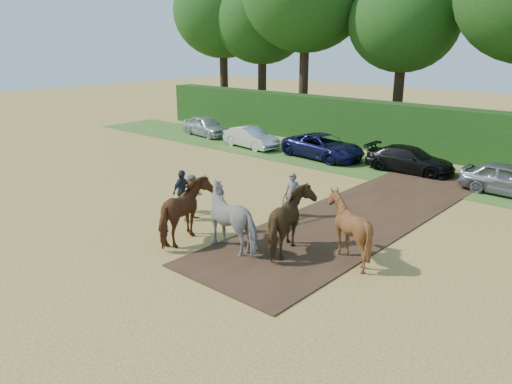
{
  "coord_description": "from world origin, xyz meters",
  "views": [
    {
      "loc": [
        10.79,
        -10.13,
        6.74
      ],
      "look_at": [
        -0.75,
        2.9,
        1.4
      ],
      "focal_mm": 35.0,
      "sensor_mm": 36.0,
      "label": 1
    }
  ],
  "objects": [
    {
      "name": "ground",
      "position": [
        0.0,
        0.0,
        0.0
      ],
      "size": [
        120.0,
        120.0,
        0.0
      ],
      "primitive_type": "plane",
      "color": "gold",
      "rests_on": "ground"
    },
    {
      "name": "earth_strip",
      "position": [
        1.5,
        7.0,
        0.03
      ],
      "size": [
        4.5,
        17.0,
        0.05
      ],
      "primitive_type": "cube",
      "color": "#472D1C",
      "rests_on": "ground"
    },
    {
      "name": "grass_verge",
      "position": [
        0.0,
        14.0,
        0.01
      ],
      "size": [
        50.0,
        5.0,
        0.03
      ],
      "primitive_type": "cube",
      "color": "#38601E",
      "rests_on": "ground"
    },
    {
      "name": "hedgerow",
      "position": [
        0.0,
        18.5,
        1.5
      ],
      "size": [
        46.0,
        1.6,
        3.0
      ],
      "primitive_type": "cube",
      "color": "#14380F",
      "rests_on": "ground"
    },
    {
      "name": "spectator_near",
      "position": [
        -3.15,
        1.96,
        0.9
      ],
      "size": [
        0.69,
        0.88,
        1.81
      ],
      "primitive_type": "imported",
      "rotation": [
        0.0,
        0.0,
        1.58
      ],
      "color": "tan",
      "rests_on": "ground"
    },
    {
      "name": "spectator_far",
      "position": [
        -4.21,
        2.29,
        0.87
      ],
      "size": [
        0.59,
        1.08,
        1.75
      ],
      "primitive_type": "imported",
      "rotation": [
        0.0,
        0.0,
        1.74
      ],
      "color": "#262933",
      "rests_on": "ground"
    },
    {
      "name": "plough_team",
      "position": [
        0.76,
        1.63,
        1.06
      ],
      "size": [
        7.12,
        6.12,
        2.14
      ],
      "color": "brown",
      "rests_on": "ground"
    },
    {
      "name": "parked_cars",
      "position": [
        1.02,
        14.06,
        0.71
      ],
      "size": [
        36.17,
        3.27,
        1.46
      ],
      "color": "#B6B9BD",
      "rests_on": "ground"
    },
    {
      "name": "treeline",
      "position": [
        -1.69,
        21.69,
        8.97
      ],
      "size": [
        48.7,
        10.6,
        14.21
      ],
      "color": "#382616",
      "rests_on": "ground"
    }
  ]
}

